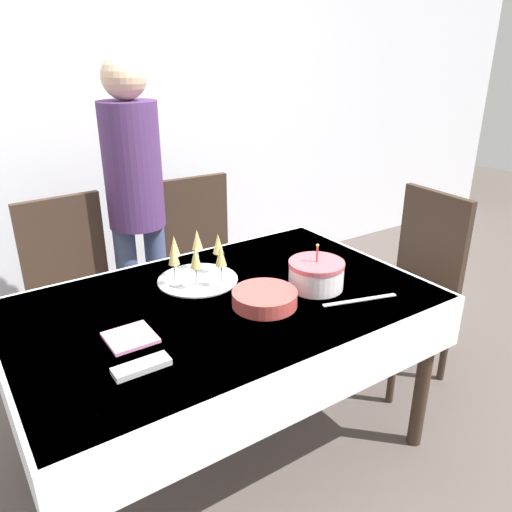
% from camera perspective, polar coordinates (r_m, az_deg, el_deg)
% --- Properties ---
extents(ground_plane, '(12.00, 12.00, 0.00)m').
position_cam_1_polar(ground_plane, '(2.31, -3.27, -21.15)').
color(ground_plane, '#564C47').
extents(wall_back, '(8.00, 0.05, 2.70)m').
position_cam_1_polar(wall_back, '(3.18, -19.68, 16.98)').
color(wall_back, silver).
rests_on(wall_back, ground_plane).
extents(dining_table, '(1.55, 0.98, 0.72)m').
position_cam_1_polar(dining_table, '(1.93, -3.68, -7.68)').
color(dining_table, white).
rests_on(dining_table, ground_plane).
extents(dining_chair_far_left, '(0.44, 0.44, 0.96)m').
position_cam_1_polar(dining_chair_far_left, '(2.54, -19.87, -3.64)').
color(dining_chair_far_left, '#38281E').
rests_on(dining_chair_far_left, ground_plane).
extents(dining_chair_far_right, '(0.44, 0.44, 0.96)m').
position_cam_1_polar(dining_chair_far_right, '(2.76, -5.99, -0.27)').
color(dining_chair_far_right, '#38281E').
rests_on(dining_chair_far_right, ground_plane).
extents(dining_chair_right_end, '(0.45, 0.45, 0.96)m').
position_cam_1_polar(dining_chair_right_end, '(2.63, 17.47, -2.47)').
color(dining_chair_right_end, '#38281E').
rests_on(dining_chair_right_end, ground_plane).
extents(birthday_cake, '(0.22, 0.22, 0.18)m').
position_cam_1_polar(birthday_cake, '(1.96, 6.88, -2.11)').
color(birthday_cake, white).
rests_on(birthday_cake, dining_table).
extents(champagne_tray, '(0.33, 0.33, 0.18)m').
position_cam_1_polar(champagne_tray, '(2.01, -6.73, -0.66)').
color(champagne_tray, silver).
rests_on(champagne_tray, dining_table).
extents(plate_stack_main, '(0.24, 0.24, 0.06)m').
position_cam_1_polar(plate_stack_main, '(1.82, 0.99, -4.86)').
color(plate_stack_main, '#CC4C47').
rests_on(plate_stack_main, dining_table).
extents(cake_knife, '(0.29, 0.10, 0.00)m').
position_cam_1_polar(cake_knife, '(1.91, 11.80, -4.94)').
color(cake_knife, silver).
rests_on(cake_knife, dining_table).
extents(fork_pile, '(0.17, 0.06, 0.02)m').
position_cam_1_polar(fork_pile, '(1.53, -12.95, -12.21)').
color(fork_pile, silver).
rests_on(fork_pile, dining_table).
extents(napkin_pile, '(0.15, 0.15, 0.01)m').
position_cam_1_polar(napkin_pile, '(1.68, -14.17, -9.02)').
color(napkin_pile, pink).
rests_on(napkin_pile, dining_table).
extents(person_standing, '(0.28, 0.28, 1.58)m').
position_cam_1_polar(person_standing, '(2.55, -13.69, 7.30)').
color(person_standing, '#3F4C72').
rests_on(person_standing, ground_plane).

